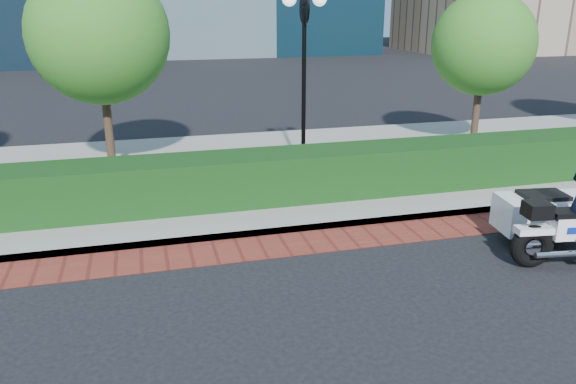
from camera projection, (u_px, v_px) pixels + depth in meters
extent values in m
plane|color=black|center=(335.00, 280.00, 8.77)|extent=(120.00, 120.00, 0.00)
cube|color=maroon|center=(307.00, 242.00, 10.15)|extent=(60.00, 1.00, 0.01)
cube|color=gray|center=(256.00, 171.00, 14.24)|extent=(60.00, 8.00, 0.15)
cube|color=#113311|center=(279.00, 176.00, 11.86)|extent=(18.00, 1.20, 1.00)
cylinder|color=black|center=(303.00, 168.00, 13.68)|extent=(0.30, 0.30, 0.30)
cylinder|color=black|center=(304.00, 92.00, 13.09)|extent=(0.10, 0.10, 3.70)
cylinder|color=black|center=(304.00, 8.00, 12.50)|extent=(0.04, 0.70, 0.70)
cylinder|color=#332319|center=(109.00, 129.00, 13.48)|extent=(0.20, 0.20, 2.17)
sphere|color=#2C731C|center=(99.00, 34.00, 12.77)|extent=(3.20, 3.20, 3.20)
cylinder|color=#332319|center=(476.00, 114.00, 15.95)|extent=(0.20, 0.20, 1.92)
sphere|color=#2C731C|center=(484.00, 44.00, 15.33)|extent=(2.80, 2.80, 2.80)
torus|color=black|center=(532.00, 246.00, 9.11)|extent=(0.76, 0.32, 0.73)
cube|color=black|center=(576.00, 213.00, 9.01)|extent=(0.87, 0.45, 0.11)
cube|color=black|center=(537.00, 210.00, 8.91)|extent=(0.43, 0.41, 0.24)
cube|color=white|center=(546.00, 213.00, 10.03)|extent=(1.81, 1.01, 0.61)
cube|color=black|center=(543.00, 195.00, 9.91)|extent=(0.85, 0.66, 0.09)
torus|color=black|center=(523.00, 217.00, 10.60)|extent=(0.58, 0.25, 0.56)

